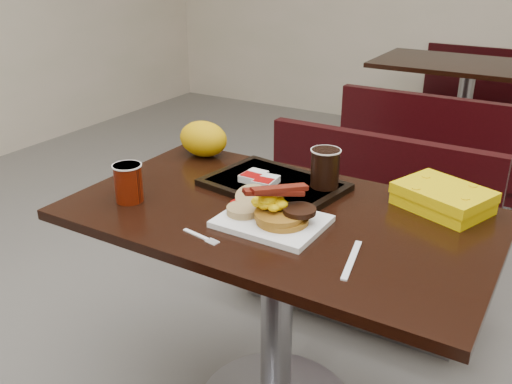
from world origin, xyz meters
The scene contains 22 objects.
table_near centered at (0.00, 0.00, 0.38)m, with size 1.20×0.70×0.75m, color black, non-canonical shape.
bench_near_n centered at (0.00, 0.70, 0.36)m, with size 1.00×0.46×0.72m, color black, non-canonical shape.
table_far centered at (0.00, 2.60, 0.38)m, with size 1.20×0.70×0.75m, color black, non-canonical shape.
bench_far_s centered at (0.00, 1.90, 0.36)m, with size 1.00×0.46×0.72m, color black, non-canonical shape.
bench_far_n centered at (0.00, 3.30, 0.36)m, with size 1.00×0.46×0.72m, color black, non-canonical shape.
platter centered at (0.02, -0.08, 0.76)m, with size 0.28×0.22×0.02m, color white.
pancake_stack centered at (0.06, -0.08, 0.78)m, with size 0.14×0.14×0.03m, color #AA781C.
sausage_patty centered at (0.10, -0.06, 0.80)m, with size 0.09×0.09×0.01m, color black.
scrambled_eggs centered at (0.01, -0.08, 0.82)m, with size 0.09×0.08×0.05m, color #FFF005.
bacon_strips centered at (0.03, -0.08, 0.85)m, with size 0.17×0.07×0.01m, color #410704, non-canonical shape.
muffin_bottom centered at (-0.06, -0.09, 0.78)m, with size 0.09×0.09×0.02m, color #A67F57.
muffin_top centered at (-0.07, -0.03, 0.79)m, with size 0.10×0.10×0.02m, color #A67F57.
coffee_cup_near centered at (-0.41, -0.16, 0.81)m, with size 0.08×0.08×0.11m, color maroon.
fork centered at (-0.12, -0.24, 0.75)m, with size 0.12×0.02×0.00m, color white, non-canonical shape.
knife centered at (0.28, -0.15, 0.75)m, with size 0.19×0.02×0.00m, color white.
condiment_ketchup centered at (-0.12, -0.02, 0.75)m, with size 0.04×0.03×0.01m, color #8C0504.
tray centered at (-0.10, 0.14, 0.76)m, with size 0.41×0.29×0.02m, color black.
hashbrown_sleeve_left centered at (-0.16, 0.12, 0.78)m, with size 0.06×0.08×0.02m, color silver.
hashbrown_sleeve_right centered at (-0.10, 0.11, 0.78)m, with size 0.06×0.08×0.02m, color silver.
coffee_cup_far centered at (0.05, 0.19, 0.83)m, with size 0.09×0.09×0.12m, color black.
clamshell centered at (0.40, 0.26, 0.78)m, with size 0.24×0.18×0.07m, color #E7C103.
paper_bag centered at (-0.46, 0.27, 0.81)m, with size 0.18×0.13×0.13m, color orange.
Camera 1 is at (0.68, -1.27, 1.44)m, focal length 39.22 mm.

